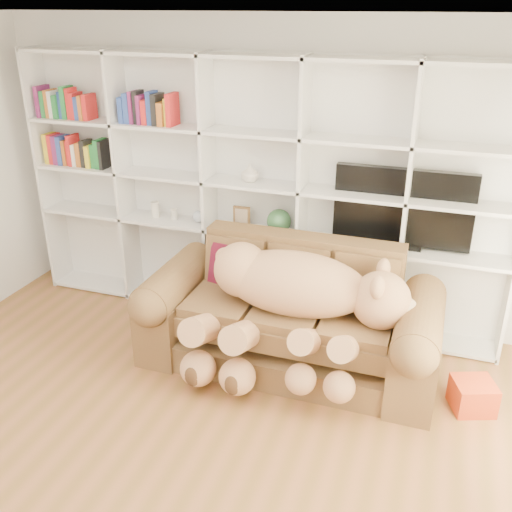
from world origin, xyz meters
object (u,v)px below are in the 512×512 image
at_px(teddy_bear, 292,300).
at_px(tv, 403,209).
at_px(sofa, 290,321).
at_px(gift_box, 473,396).

height_order(teddy_bear, tv, tv).
distance_m(sofa, teddy_bear, 0.37).
height_order(sofa, gift_box, sofa).
xyz_separation_m(teddy_bear, gift_box, (1.39, 0.03, -0.57)).
xyz_separation_m(sofa, tv, (0.74, 0.71, 0.82)).
relative_size(gift_box, tv, 0.25).
bearing_deg(teddy_bear, sofa, 107.27).
bearing_deg(tv, teddy_bear, -126.75).
bearing_deg(gift_box, sofa, 173.33).
bearing_deg(teddy_bear, tv, 52.85).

